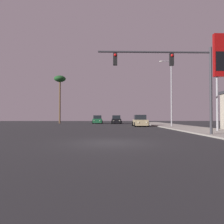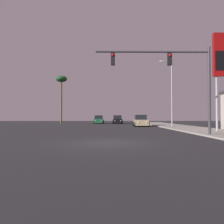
% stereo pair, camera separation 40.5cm
% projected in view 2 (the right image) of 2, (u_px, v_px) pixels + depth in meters
% --- Properties ---
extents(ground_plane, '(120.00, 120.00, 0.00)m').
position_uv_depth(ground_plane, '(106.00, 143.00, 11.85)').
color(ground_plane, '#28282B').
extents(sidewalk_right, '(5.00, 60.00, 0.12)m').
position_uv_depth(sidewalk_right, '(202.00, 130.00, 21.96)').
color(sidewalk_right, '#9E998E').
rests_on(sidewalk_right, ground).
extents(car_green, '(2.04, 4.31, 1.68)m').
position_uv_depth(car_green, '(99.00, 120.00, 44.98)').
color(car_green, '#195933').
rests_on(car_green, ground).
extents(car_tan, '(2.04, 4.34, 1.68)m').
position_uv_depth(car_tan, '(141.00, 121.00, 31.78)').
color(car_tan, tan).
rests_on(car_tan, ground).
extents(car_black, '(2.04, 4.33, 1.68)m').
position_uv_depth(car_black, '(118.00, 120.00, 44.14)').
color(car_black, black).
rests_on(car_black, ground).
extents(traffic_light_mast, '(8.50, 0.36, 6.50)m').
position_uv_depth(traffic_light_mast, '(176.00, 71.00, 16.12)').
color(traffic_light_mast, '#38383D').
rests_on(traffic_light_mast, sidewalk_right).
extents(street_lamp, '(1.74, 0.24, 9.00)m').
position_uv_depth(street_lamp, '(171.00, 89.00, 29.44)').
color(street_lamp, '#99999E').
rests_on(street_lamp, sidewalk_right).
extents(gas_station_sign, '(2.00, 0.42, 9.00)m').
position_uv_depth(gas_station_sign, '(224.00, 60.00, 20.07)').
color(gas_station_sign, '#99999E').
rests_on(gas_station_sign, sidewalk_right).
extents(palm_tree_far, '(2.40, 2.40, 10.04)m').
position_uv_depth(palm_tree_far, '(61.00, 82.00, 45.90)').
color(palm_tree_far, brown).
rests_on(palm_tree_far, ground).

